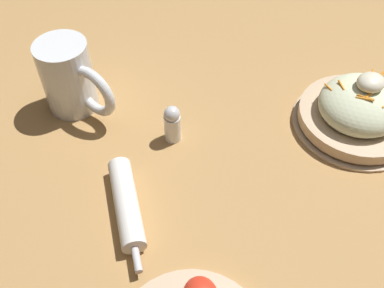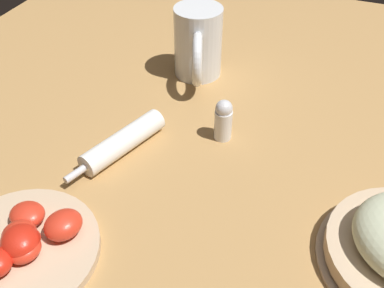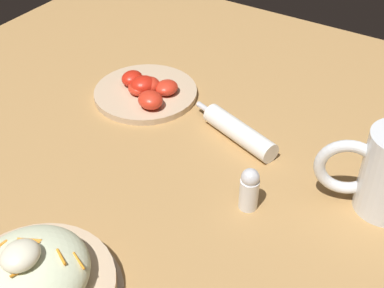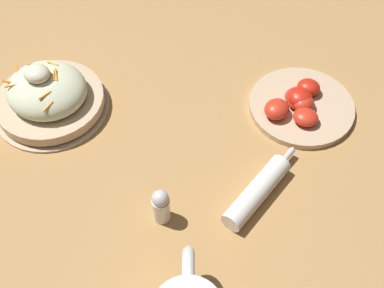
# 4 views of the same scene
# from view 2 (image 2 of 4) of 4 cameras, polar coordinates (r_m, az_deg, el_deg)

# --- Properties ---
(ground_plane) EXTENTS (1.43, 1.43, 0.00)m
(ground_plane) POSITION_cam_2_polar(r_m,az_deg,el_deg) (0.66, 8.08, -4.29)
(ground_plane) COLOR #B2844C
(beer_mug) EXTENTS (0.09, 0.15, 0.13)m
(beer_mug) POSITION_cam_2_polar(r_m,az_deg,el_deg) (0.85, 0.77, 12.49)
(beer_mug) COLOR white
(beer_mug) RESTS_ON ground_plane
(napkin_roll) EXTENTS (0.08, 0.18, 0.04)m
(napkin_roll) POSITION_cam_2_polar(r_m,az_deg,el_deg) (0.70, -8.92, 0.25)
(napkin_roll) COLOR white
(napkin_roll) RESTS_ON ground_plane
(tomato_plate) EXTENTS (0.20, 0.20, 0.04)m
(tomato_plate) POSITION_cam_2_polar(r_m,az_deg,el_deg) (0.60, -20.97, -12.05)
(tomato_plate) COLOR #D1B28E
(tomato_plate) RESTS_ON ground_plane
(salt_shaker) EXTENTS (0.03, 0.03, 0.07)m
(salt_shaker) POSITION_cam_2_polar(r_m,az_deg,el_deg) (0.70, 4.05, 3.16)
(salt_shaker) COLOR white
(salt_shaker) RESTS_ON ground_plane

